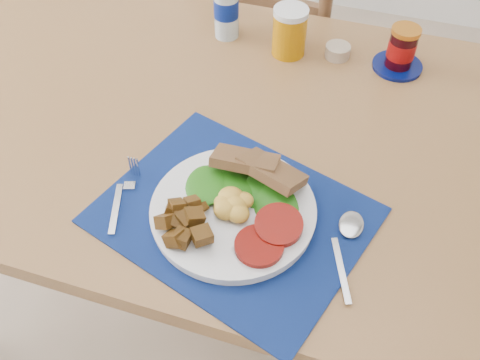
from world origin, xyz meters
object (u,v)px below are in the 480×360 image
at_px(water_bottle, 226,2).
at_px(juice_glass, 289,33).
at_px(chair_far, 275,26).
at_px(jam_on_saucer, 401,51).
at_px(breakfast_plate, 229,208).

distance_m(water_bottle, juice_glass, 0.17).
relative_size(chair_far, juice_glass, 10.50).
xyz_separation_m(chair_far, juice_glass, (0.12, -0.36, 0.22)).
relative_size(chair_far, jam_on_saucer, 9.97).
bearing_deg(jam_on_saucer, chair_far, 138.06).
height_order(chair_far, jam_on_saucer, chair_far).
relative_size(juice_glass, jam_on_saucer, 0.95).
relative_size(chair_far, breakfast_plate, 3.96).
bearing_deg(juice_glass, chair_far, 108.64).
relative_size(breakfast_plate, jam_on_saucer, 2.52).
distance_m(chair_far, juice_glass, 0.44).
bearing_deg(breakfast_plate, water_bottle, 115.36).
xyz_separation_m(water_bottle, jam_on_saucer, (0.42, -0.00, -0.04)).
bearing_deg(chair_far, jam_on_saucer, 145.94).
height_order(water_bottle, juice_glass, water_bottle).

